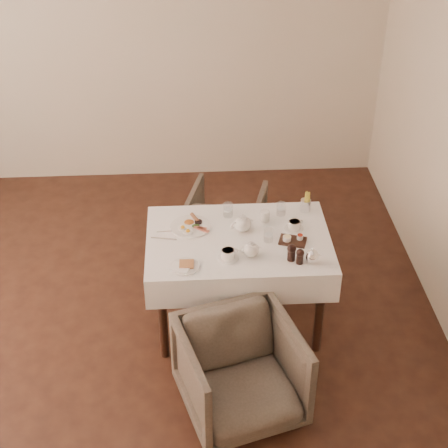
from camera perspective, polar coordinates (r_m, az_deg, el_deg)
name	(u,v)px	position (r m, az deg, el deg)	size (l,w,h in m)	color
table	(238,252)	(4.82, 1.20, -2.33)	(1.28, 0.88, 0.75)	black
armchair_near	(241,372)	(4.40, 1.39, -12.22)	(0.70, 0.72, 0.66)	#483F35
armchair_far	(226,221)	(5.78, 0.19, 0.29)	(0.60, 0.62, 0.56)	#483F35
breakfast_plate	(191,226)	(4.87, -2.76, -0.14)	(0.29, 0.29, 0.04)	white
side_plate	(184,267)	(4.49, -3.36, -3.55)	(0.20, 0.19, 0.02)	white
teapot_centre	(242,223)	(4.79, 1.54, 0.09)	(0.17, 0.13, 0.14)	white
teapot_front	(251,249)	(4.56, 2.26, -2.07)	(0.15, 0.11, 0.12)	white
creamer	(265,216)	(4.92, 3.40, 0.70)	(0.07, 0.07, 0.08)	white
teacup_near	(228,255)	(4.55, 0.34, -2.55)	(0.14, 0.14, 0.07)	white
teacup_far	(294,225)	(4.86, 5.86, -0.12)	(0.13, 0.13, 0.07)	white
glass_left	(228,210)	(4.96, 0.34, 1.19)	(0.07, 0.07, 0.10)	silver
glass_mid	(269,235)	(4.72, 3.73, -0.92)	(0.07, 0.07, 0.09)	silver
glass_right	(281,209)	(4.99, 4.77, 1.26)	(0.07, 0.07, 0.09)	silver
condiment_board	(292,240)	(4.74, 5.71, -1.33)	(0.21, 0.17, 0.05)	black
pepper_mill_left	(291,252)	(4.54, 5.63, -2.35)	(0.06, 0.06, 0.12)	black
pepper_mill_right	(300,256)	(4.52, 6.33, -2.68)	(0.05, 0.05, 0.11)	black
silver_pot	(312,255)	(4.54, 7.34, -2.60)	(0.11, 0.09, 0.12)	white
fries_cup	(306,202)	(5.04, 6.81, 1.80)	(0.08, 0.08, 0.16)	silver
cutlery_fork	(169,231)	(4.84, -4.60, -0.61)	(0.01, 0.17, 0.00)	silver
cutlery_knife	(164,239)	(4.77, -5.03, -1.22)	(0.01, 0.18, 0.00)	silver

